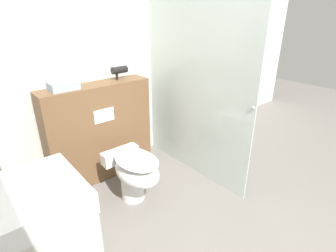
% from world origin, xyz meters
% --- Properties ---
extents(wall_back, '(8.00, 0.06, 2.50)m').
position_xyz_m(wall_back, '(0.00, 2.12, 1.25)').
color(wall_back, silver).
rests_on(wall_back, ground_plane).
extents(partition_panel, '(1.16, 0.29, 1.07)m').
position_xyz_m(partition_panel, '(-0.08, 1.89, 0.54)').
color(partition_panel, brown).
rests_on(partition_panel, ground_plane).
extents(shower_glass, '(0.04, 1.53, 2.03)m').
position_xyz_m(shower_glass, '(0.78, 1.32, 1.01)').
color(shower_glass, silver).
rests_on(shower_glass, ground_plane).
extents(toilet, '(0.39, 0.63, 0.50)m').
position_xyz_m(toilet, '(-0.07, 1.26, 0.33)').
color(toilet, white).
rests_on(toilet, ground_plane).
extents(hair_drier, '(0.20, 0.08, 0.14)m').
position_xyz_m(hair_drier, '(0.24, 1.92, 1.17)').
color(hair_drier, black).
rests_on(hair_drier, partition_panel).
extents(folded_towel, '(0.26, 0.19, 0.08)m').
position_xyz_m(folded_towel, '(-0.39, 1.90, 1.11)').
color(folded_towel, '#8C9EAD').
rests_on(folded_towel, partition_panel).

